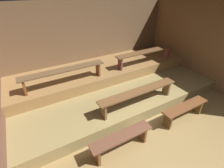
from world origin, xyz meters
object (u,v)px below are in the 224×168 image
at_px(bench_floor_right, 185,109).
at_px(bench_middle_left, 64,72).
at_px(bench_middle_right, 145,53).
at_px(bench_floor_left, 122,139).
at_px(bench_lower_center, 139,93).

distance_m(bench_floor_right, bench_middle_left, 3.16).
bearing_deg(bench_middle_right, bench_floor_right, -101.94).
height_order(bench_floor_left, bench_floor_right, same).
height_order(bench_floor_right, bench_middle_left, bench_middle_left).
height_order(bench_floor_left, bench_middle_left, bench_middle_left).
relative_size(bench_floor_right, bench_middle_left, 0.60).
height_order(bench_middle_left, bench_middle_right, same).
height_order(bench_lower_center, bench_middle_right, bench_middle_right).
relative_size(bench_floor_left, bench_lower_center, 0.61).
xyz_separation_m(bench_lower_center, bench_middle_left, (-1.39, 1.39, 0.31)).
bearing_deg(bench_lower_center, bench_floor_left, -142.30).
relative_size(bench_floor_left, bench_middle_right, 0.60).
bearing_deg(bench_middle_left, bench_middle_right, 0.00).
distance_m(bench_lower_center, bench_middle_left, 1.99).
height_order(bench_floor_left, bench_lower_center, bench_lower_center).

